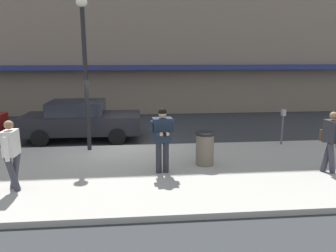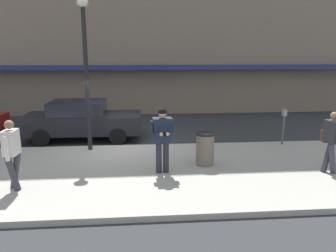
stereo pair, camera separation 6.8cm
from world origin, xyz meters
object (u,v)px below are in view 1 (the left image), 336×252
object	(u,v)px
parked_sedan_mid	(81,120)
street_lamp_post	(85,60)
parking_meter	(283,122)
trash_bin	(205,148)
pedestrian_in_light_coat	(11,151)
man_texting_on_phone	(162,133)
pedestrian_with_bag	(331,138)

from	to	relation	value
parked_sedan_mid	street_lamp_post	xyz separation A→B (m)	(0.55, -1.89, 2.35)
street_lamp_post	parking_meter	size ratio (longest dim) A/B	3.84
parking_meter	trash_bin	bearing A→B (deg)	-149.22
pedestrian_in_light_coat	street_lamp_post	size ratio (longest dim) A/B	0.35
man_texting_on_phone	parking_meter	world-z (taller)	man_texting_on_phone
man_texting_on_phone	pedestrian_in_light_coat	size ratio (longest dim) A/B	1.06
man_texting_on_phone	parking_meter	bearing A→B (deg)	28.72
street_lamp_post	trash_bin	world-z (taller)	street_lamp_post
pedestrian_with_bag	parking_meter	distance (m)	2.83
trash_bin	street_lamp_post	bearing A→B (deg)	152.67
parking_meter	trash_bin	distance (m)	3.74
man_texting_on_phone	pedestrian_in_light_coat	distance (m)	3.72
parked_sedan_mid	pedestrian_in_light_coat	xyz separation A→B (m)	(-0.77, -5.08, 0.32)
parked_sedan_mid	pedestrian_in_light_coat	world-z (taller)	pedestrian_in_light_coat
man_texting_on_phone	trash_bin	xyz separation A→B (m)	(1.28, 0.55, -0.62)
man_texting_on_phone	trash_bin	size ratio (longest dim) A/B	1.84
parked_sedan_mid	street_lamp_post	distance (m)	3.06
pedestrian_in_light_coat	pedestrian_with_bag	distance (m)	8.19
parking_meter	man_texting_on_phone	bearing A→B (deg)	-151.28
pedestrian_in_light_coat	parking_meter	bearing A→B (deg)	21.80
pedestrian_in_light_coat	street_lamp_post	bearing A→B (deg)	67.47
pedestrian_in_light_coat	man_texting_on_phone	bearing A→B (deg)	12.26
parked_sedan_mid	trash_bin	size ratio (longest dim) A/B	4.60
man_texting_on_phone	parking_meter	distance (m)	5.12
man_texting_on_phone	street_lamp_post	distance (m)	3.83
pedestrian_in_light_coat	pedestrian_with_bag	bearing A→B (deg)	2.93
trash_bin	parking_meter	bearing A→B (deg)	30.78
trash_bin	pedestrian_with_bag	bearing A→B (deg)	-15.78
man_texting_on_phone	trash_bin	bearing A→B (deg)	23.20
parking_meter	street_lamp_post	bearing A→B (deg)	-179.58
parked_sedan_mid	pedestrian_with_bag	distance (m)	8.76
pedestrian_in_light_coat	street_lamp_post	xyz separation A→B (m)	(1.33, 3.20, 2.03)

